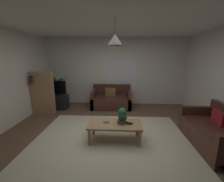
# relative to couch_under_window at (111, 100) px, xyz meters

# --- Properties ---
(floor) EXTENTS (5.42, 5.28, 0.02)m
(floor) POSITION_rel_couch_under_window_xyz_m (0.12, -2.15, -0.29)
(floor) COLOR brown
(floor) RESTS_ON ground
(rug) EXTENTS (3.53, 2.90, 0.01)m
(rug) POSITION_rel_couch_under_window_xyz_m (0.12, -2.35, -0.27)
(rug) COLOR beige
(rug) RESTS_ON ground
(wall_back) EXTENTS (5.54, 0.06, 2.59)m
(wall_back) POSITION_rel_couch_under_window_xyz_m (0.12, 0.52, 1.02)
(wall_back) COLOR silver
(wall_back) RESTS_ON ground
(ceiling) EXTENTS (5.42, 5.28, 0.02)m
(ceiling) POSITION_rel_couch_under_window_xyz_m (0.12, -2.15, 2.33)
(ceiling) COLOR white
(window_pane) EXTENTS (1.26, 0.01, 1.19)m
(window_pane) POSITION_rel_couch_under_window_xyz_m (0.35, 0.49, 0.87)
(window_pane) COLOR white
(couch_under_window) EXTENTS (1.44, 0.85, 0.82)m
(couch_under_window) POSITION_rel_couch_under_window_xyz_m (0.00, 0.00, 0.00)
(couch_under_window) COLOR #47281E
(couch_under_window) RESTS_ON ground
(couch_right_side) EXTENTS (0.85, 1.55, 0.82)m
(couch_right_side) POSITION_rel_couch_under_window_xyz_m (2.35, -2.40, -0.00)
(couch_right_side) COLOR #47281E
(couch_right_side) RESTS_ON ground
(coffee_table) EXTENTS (1.18, 0.58, 0.41)m
(coffee_table) POSITION_rel_couch_under_window_xyz_m (0.21, -2.30, 0.07)
(coffee_table) COLOR #A87F56
(coffee_table) RESTS_ON ground
(book_on_table_0) EXTENTS (0.15, 0.13, 0.02)m
(book_on_table_0) POSITION_rel_couch_under_window_xyz_m (0.01, -2.25, 0.14)
(book_on_table_0) COLOR #387247
(book_on_table_0) RESTS_ON coffee_table
(remote_on_table_0) EXTENTS (0.16, 0.06, 0.02)m
(remote_on_table_0) POSITION_rel_couch_under_window_xyz_m (0.53, -2.29, 0.15)
(remote_on_table_0) COLOR black
(remote_on_table_0) RESTS_ON coffee_table
(remote_on_table_1) EXTENTS (0.13, 0.16, 0.02)m
(remote_on_table_1) POSITION_rel_couch_under_window_xyz_m (0.52, -2.29, 0.15)
(remote_on_table_1) COLOR black
(remote_on_table_1) RESTS_ON coffee_table
(potted_plant_on_table) EXTENTS (0.22, 0.23, 0.36)m
(potted_plant_on_table) POSITION_rel_couch_under_window_xyz_m (0.37, -2.28, 0.32)
(potted_plant_on_table) COLOR #4C4C51
(potted_plant_on_table) RESTS_ON coffee_table
(tv_stand) EXTENTS (0.90, 0.44, 0.50)m
(tv_stand) POSITION_rel_couch_under_window_xyz_m (-2.04, -0.26, -0.03)
(tv_stand) COLOR black
(tv_stand) RESTS_ON ground
(tv) EXTENTS (0.88, 0.16, 0.54)m
(tv) POSITION_rel_couch_under_window_xyz_m (-2.04, -0.28, 0.50)
(tv) COLOR black
(tv) RESTS_ON tv_stand
(potted_palm_corner) EXTENTS (0.85, 0.78, 1.22)m
(potted_palm_corner) POSITION_rel_couch_under_window_xyz_m (-2.12, 0.17, 0.24)
(potted_palm_corner) COLOR brown
(potted_palm_corner) RESTS_ON ground
(bookshelf_corner) EXTENTS (0.70, 0.31, 1.40)m
(bookshelf_corner) POSITION_rel_couch_under_window_xyz_m (-2.22, -0.74, 0.44)
(bookshelf_corner) COLOR #A87F56
(bookshelf_corner) RESTS_ON ground
(pendant_lamp) EXTENTS (0.30, 0.30, 0.51)m
(pendant_lamp) POSITION_rel_couch_under_window_xyz_m (0.21, -2.30, 1.91)
(pendant_lamp) COLOR black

